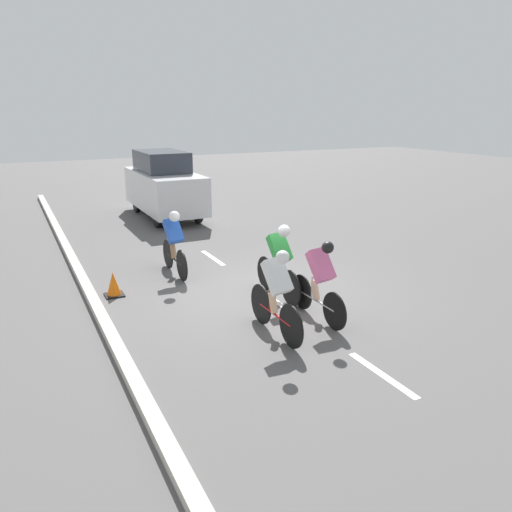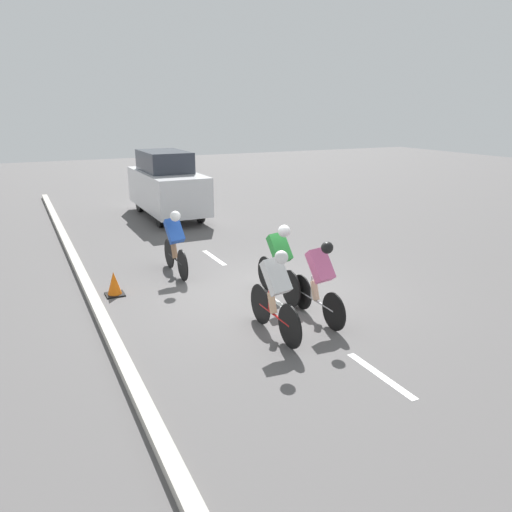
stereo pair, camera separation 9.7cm
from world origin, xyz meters
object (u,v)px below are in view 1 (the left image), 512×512
object	(u,v)px
cyclist_blue	(174,241)
traffic_cone	(113,285)
cyclist_pink	(320,278)
cyclist_green	(279,259)
cyclist_white	(277,291)
support_car	(164,185)

from	to	relation	value
cyclist_blue	traffic_cone	world-z (taller)	cyclist_blue
traffic_cone	cyclist_pink	bearing A→B (deg)	136.52
cyclist_green	traffic_cone	xyz separation A→B (m)	(2.87, -1.62, -0.57)
cyclist_white	cyclist_green	size ratio (longest dim) A/B	1.01
cyclist_white	cyclist_blue	bearing A→B (deg)	-82.26
cyclist_white	cyclist_pink	world-z (taller)	cyclist_white
cyclist_blue	traffic_cone	distance (m)	1.74
cyclist_pink	cyclist_green	bearing A→B (deg)	-84.18
cyclist_white	cyclist_green	bearing A→B (deg)	-120.57
cyclist_white	cyclist_pink	distance (m)	1.02
cyclist_white	support_car	world-z (taller)	support_car
cyclist_pink	support_car	size ratio (longest dim) A/B	0.39
cyclist_green	cyclist_blue	size ratio (longest dim) A/B	1.01
cyclist_pink	support_car	distance (m)	9.72
support_car	traffic_cone	world-z (taller)	support_car
cyclist_white	traffic_cone	world-z (taller)	cyclist_white
cyclist_white	cyclist_blue	xyz separation A→B (m)	(0.51, -3.76, -0.00)
support_car	cyclist_pink	bearing A→B (deg)	89.22
traffic_cone	cyclist_green	bearing A→B (deg)	150.59
cyclist_green	support_car	xyz separation A→B (m)	(-0.26, -8.49, 0.30)
cyclist_white	cyclist_green	xyz separation A→B (m)	(-0.86, -1.46, 0.02)
support_car	cyclist_white	bearing A→B (deg)	83.57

